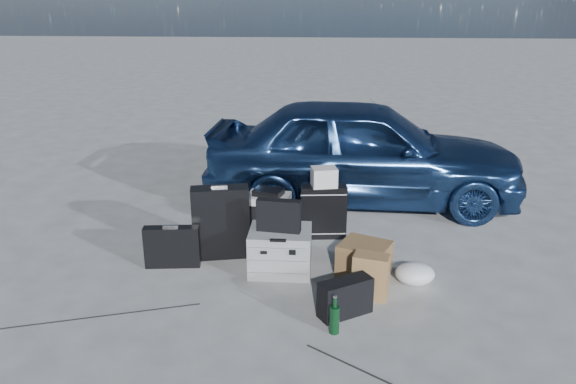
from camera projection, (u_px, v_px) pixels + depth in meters
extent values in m
plane|color=beige|center=(282.00, 293.00, 4.78)|extent=(60.00, 60.00, 0.00)
imported|color=#2B4F89|center=(363.00, 151.00, 6.72)|extent=(3.78, 1.64, 1.27)
cube|color=#939698|center=(280.00, 250.00, 5.11)|extent=(0.56, 0.46, 0.40)
cube|color=black|center=(279.00, 216.00, 4.98)|extent=(0.40, 0.15, 0.29)
cube|color=black|center=(172.00, 247.00, 5.19)|extent=(0.52, 0.17, 0.39)
cube|color=black|center=(221.00, 222.00, 5.35)|extent=(0.57, 0.30, 0.70)
cube|color=black|center=(323.00, 212.00, 5.81)|extent=(0.48, 0.22, 0.56)
cube|color=silver|center=(324.00, 177.00, 5.67)|extent=(0.28, 0.24, 0.20)
cube|color=black|center=(267.00, 216.00, 6.01)|extent=(0.69, 0.41, 0.32)
cube|color=silver|center=(268.00, 198.00, 5.95)|extent=(0.48, 0.39, 0.08)
cube|color=black|center=(268.00, 192.00, 5.92)|extent=(0.34, 0.28, 0.06)
cube|color=#A18046|center=(371.00, 276.00, 4.66)|extent=(0.32, 0.24, 0.39)
cube|color=olive|center=(364.00, 260.00, 5.03)|extent=(0.53, 0.51, 0.31)
ellipsoid|color=white|center=(415.00, 274.00, 4.91)|extent=(0.36, 0.32, 0.19)
cube|color=black|center=(345.00, 298.00, 4.42)|extent=(0.45, 0.37, 0.30)
cylinder|color=black|center=(335.00, 315.00, 4.17)|extent=(0.10, 0.10, 0.30)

